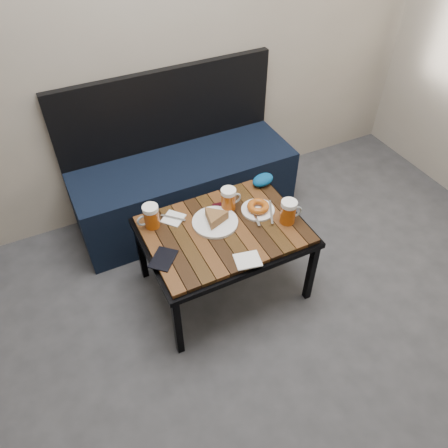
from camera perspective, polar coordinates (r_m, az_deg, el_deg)
name	(u,v)px	position (r m, az deg, el deg)	size (l,w,h in m)	color
bench	(183,182)	(2.87, -5.34, 5.45)	(1.40, 0.50, 0.95)	black
cafe_table	(224,234)	(2.28, 0.00, -1.31)	(0.84, 0.62, 0.47)	black
beer_mug_left	(151,216)	(2.25, -9.54, 0.98)	(0.12, 0.08, 0.13)	#A0450C
beer_mug_centre	(229,199)	(2.32, 0.63, 3.28)	(0.12, 0.08, 0.13)	#A0450C
beer_mug_right	(289,212)	(2.27, 8.45, 1.61)	(0.12, 0.09, 0.13)	#A0450C
plate_pie	(215,220)	(2.26, -1.18, 0.59)	(0.24, 0.24, 0.07)	white
plate_bagel	(258,208)	(2.34, 4.47, 2.09)	(0.19, 0.23, 0.05)	white
napkin_left	(173,218)	(2.31, -6.64, 0.73)	(0.15, 0.15, 0.01)	white
napkin_right	(248,260)	(2.09, 3.10, -4.75)	(0.14, 0.13, 0.01)	white
passport_navy	(163,259)	(2.12, -7.93, -4.54)	(0.10, 0.14, 0.01)	black
passport_burgundy	(223,210)	(2.35, -0.08, 1.84)	(0.09, 0.13, 0.01)	black
knit_pouch	(263,180)	(2.51, 5.09, 5.76)	(0.14, 0.09, 0.06)	navy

